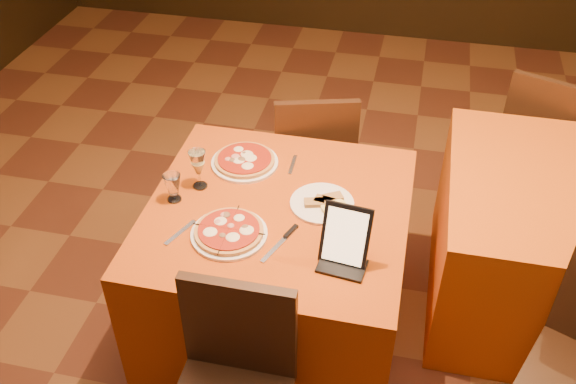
% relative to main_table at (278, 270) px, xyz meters
% --- Properties ---
extents(floor, '(6.00, 7.00, 0.01)m').
position_rel_main_table_xyz_m(floor, '(0.18, -0.07, -0.38)').
color(floor, '#5E2D19').
rests_on(floor, ground).
extents(main_table, '(1.10, 1.10, 0.75)m').
position_rel_main_table_xyz_m(main_table, '(0.00, 0.00, 0.00)').
color(main_table, '#AE410B').
rests_on(main_table, floor).
extents(side_table, '(1.10, 1.10, 0.75)m').
position_rel_main_table_xyz_m(side_table, '(1.26, 0.44, 0.00)').
color(side_table, '#CA510C').
rests_on(side_table, floor).
extents(chair_main_far, '(0.52, 0.52, 0.91)m').
position_rel_main_table_xyz_m(chair_main_far, '(-0.00, 0.81, 0.08)').
color(chair_main_far, black).
rests_on(chair_main_far, floor).
extents(chair_side_far, '(0.59, 0.59, 0.91)m').
position_rel_main_table_xyz_m(chair_side_far, '(1.26, 1.27, 0.08)').
color(chair_side_far, black).
rests_on(chair_side_far, floor).
extents(pizza_near, '(0.31, 0.31, 0.03)m').
position_rel_main_table_xyz_m(pizza_near, '(-0.15, -0.21, 0.39)').
color(pizza_near, white).
rests_on(pizza_near, main_table).
extents(pizza_far, '(0.31, 0.31, 0.03)m').
position_rel_main_table_xyz_m(pizza_far, '(-0.22, 0.27, 0.39)').
color(pizza_far, white).
rests_on(pizza_far, main_table).
extents(cutlet_dish, '(0.27, 0.27, 0.03)m').
position_rel_main_table_xyz_m(cutlet_dish, '(0.18, 0.06, 0.39)').
color(cutlet_dish, white).
rests_on(cutlet_dish, main_table).
extents(wine_glass, '(0.11, 0.11, 0.19)m').
position_rel_main_table_xyz_m(wine_glass, '(-0.37, 0.07, 0.47)').
color(wine_glass, '#CEC175').
rests_on(wine_glass, main_table).
extents(water_glass, '(0.08, 0.08, 0.13)m').
position_rel_main_table_xyz_m(water_glass, '(-0.44, -0.04, 0.44)').
color(water_glass, white).
rests_on(water_glass, main_table).
extents(tablet, '(0.19, 0.12, 0.23)m').
position_rel_main_table_xyz_m(tablet, '(0.32, -0.24, 0.49)').
color(tablet, black).
rests_on(tablet, main_table).
extents(knife, '(0.10, 0.23, 0.01)m').
position_rel_main_table_xyz_m(knife, '(0.06, -0.22, 0.38)').
color(knife, '#A2A3A9').
rests_on(knife, main_table).
extents(fork_near, '(0.09, 0.17, 0.01)m').
position_rel_main_table_xyz_m(fork_near, '(-0.35, -0.24, 0.38)').
color(fork_near, silver).
rests_on(fork_near, main_table).
extents(fork_far, '(0.02, 0.15, 0.01)m').
position_rel_main_table_xyz_m(fork_far, '(-0.00, 0.31, 0.38)').
color(fork_far, silver).
rests_on(fork_far, main_table).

